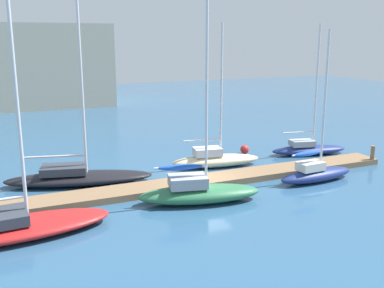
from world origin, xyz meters
TOP-DOWN VIEW (x-y plane):
  - ground_plane at (0.00, 0.00)m, footprint 120.00×120.00m
  - dock_pier at (0.00, 0.00)m, footprint 25.12×1.95m
  - dock_piling_far_end at (12.16, -0.83)m, footprint 0.28×0.28m
  - sailboat_0 at (-10.62, -3.11)m, footprint 8.20×3.16m
  - sailboat_1 at (-6.90, 3.06)m, footprint 8.86×4.21m
  - sailboat_2 at (-1.67, -2.54)m, footprint 6.72×3.38m
  - sailboat_3 at (2.17, 3.08)m, footprint 6.23×2.64m
  - sailboat_4 at (6.24, -2.22)m, footprint 5.29×1.66m
  - sailboat_5 at (9.93, 3.17)m, footprint 5.93×2.79m
  - mooring_buoy_red at (5.76, 5.28)m, footprint 0.65×0.65m
  - harbor_building_distant at (-7.86, 38.54)m, footprint 21.95×12.58m

SIDE VIEW (x-z plane):
  - ground_plane at x=0.00m, z-range 0.00..0.00m
  - dock_pier at x=0.00m, z-range 0.00..0.37m
  - mooring_buoy_red at x=5.76m, z-range 0.00..0.65m
  - sailboat_5 at x=9.93m, z-range -4.20..5.21m
  - sailboat_0 at x=-10.62m, z-range -5.65..6.70m
  - sailboat_1 at x=-6.90m, z-range -6.35..7.47m
  - sailboat_3 at x=2.17m, z-range -4.12..5.25m
  - sailboat_4 at x=6.24m, z-range -3.86..5.05m
  - sailboat_2 at x=-1.67m, z-range -4.66..5.93m
  - dock_piling_far_end at x=12.16m, z-range 0.00..1.31m
  - harbor_building_distant at x=-7.86m, z-range 0.00..10.11m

